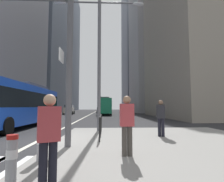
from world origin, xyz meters
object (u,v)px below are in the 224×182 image
bollard_front (12,157)px  pedestrian_walking (49,135)px  street_lamp_post (99,45)px  pedestrian_far (127,122)px  pedestrian_waiting (161,116)px  city_bus_blue_oncoming (19,103)px  city_bus_red_receding (104,105)px  bollard_left (41,143)px  car_oncoming_mid (69,110)px  car_receding_far (106,109)px  city_bus_red_distant (103,106)px  traffic_signal_gantry (18,37)px  car_receding_near (101,109)px

bollard_front → pedestrian_walking: 0.79m
street_lamp_post → pedestrian_far: (0.99, -5.51, -4.18)m
bollard_front → pedestrian_waiting: bearing=50.8°
pedestrian_waiting → pedestrian_far: (-2.02, -3.37, -0.00)m
city_bus_blue_oncoming → city_bus_red_receding: (6.26, 23.80, 0.00)m
city_bus_red_receding → bollard_left: size_ratio=14.41×
city_bus_blue_oncoming → car_oncoming_mid: bearing=92.4°
car_oncoming_mid → bollard_front: car_oncoming_mid is taller
car_receding_far → city_bus_red_distant: bearing=94.2°
traffic_signal_gantry → city_bus_red_receding: bearing=84.5°
street_lamp_post → pedestrian_walking: size_ratio=4.93×
city_bus_blue_oncoming → car_receding_far: (6.74, 34.25, -0.85)m
car_oncoming_mid → pedestrian_waiting: car_oncoming_mid is taller
city_bus_red_receding → street_lamp_post: (-0.18, -26.99, 3.45)m
city_bus_red_distant → street_lamp_post: (0.19, -48.97, 3.45)m
pedestrian_waiting → pedestrian_far: 3.93m
car_receding_near → pedestrian_far: size_ratio=2.62×
city_bus_blue_oncoming → city_bus_red_receding: 24.61m
car_receding_near → pedestrian_walking: bearing=-90.0°
city_bus_red_receding → traffic_signal_gantry: traffic_signal_gantry is taller
pedestrian_far → car_oncoming_mid: bearing=103.7°
car_receding_near → traffic_signal_gantry: 39.83m
street_lamp_post → car_oncoming_mid: bearing=104.4°
bollard_left → street_lamp_post: bearing=77.5°
city_bus_red_distant → car_receding_near: bearing=-91.8°
car_receding_far → bollard_left: bearing=-92.6°
city_bus_blue_oncoming → car_oncoming_mid: (-1.00, 24.38, -0.85)m
bollard_front → pedestrian_far: size_ratio=0.52×
pedestrian_waiting → pedestrian_walking: pedestrian_waiting is taller
car_oncoming_mid → car_receding_far: 12.54m
pedestrian_walking → pedestrian_far: 2.59m
city_bus_red_distant → bollard_front: bearing=-91.1°
city_bus_blue_oncoming → car_receding_near: 32.70m
city_bus_red_distant → pedestrian_far: (1.18, -54.48, -0.73)m
bollard_left → city_bus_blue_oncoming: bearing=117.7°
car_receding_far → pedestrian_waiting: size_ratio=2.37×
car_receding_near → bollard_left: 41.33m
traffic_signal_gantry → pedestrian_walking: (2.21, -3.30, -3.05)m
pedestrian_waiting → city_bus_red_receding: bearing=95.6°
city_bus_blue_oncoming → car_oncoming_mid: 24.42m
city_bus_red_receding → bollard_front: size_ratio=13.11×
street_lamp_post → bollard_front: (-1.30, -7.43, -4.64)m
traffic_signal_gantry → bollard_front: traffic_signal_gantry is taller
city_bus_red_receding → street_lamp_post: street_lamp_post is taller
car_receding_far → street_lamp_post: street_lamp_post is taller
bollard_front → car_receding_far: bearing=87.5°
city_bus_red_distant → pedestrian_far: city_bus_red_distant is taller
car_receding_far → traffic_signal_gantry: size_ratio=0.68×
bollard_front → traffic_signal_gantry: bearing=115.6°
bollard_left → pedestrian_waiting: pedestrian_waiting is taller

